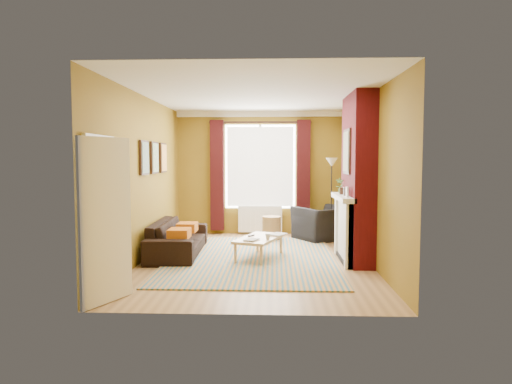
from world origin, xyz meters
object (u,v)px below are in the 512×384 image
sofa (178,238)px  wicker_stool (272,228)px  coffee_table (259,239)px  armchair (324,223)px  floor_lamp (332,175)px

sofa → wicker_stool: (1.69, 1.55, -0.05)m
coffee_table → wicker_stool: bearing=102.7°
sofa → armchair: size_ratio=1.92×
armchair → coffee_table: size_ratio=0.87×
coffee_table → sofa: bearing=-173.0°
wicker_stool → floor_lamp: 1.72m
armchair → floor_lamp: size_ratio=0.62×
armchair → wicker_stool: armchair is taller
armchair → sofa: bearing=-3.9°
armchair → floor_lamp: (0.17, 0.11, 1.03)m
floor_lamp → coffee_table: bearing=-126.2°
coffee_table → armchair: bearing=74.5°
sofa → armchair: (2.80, 1.60, 0.05)m
armchair → coffee_table: 2.33m
armchair → wicker_stool: 1.12m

